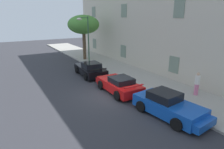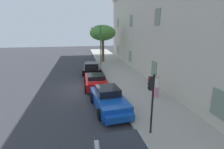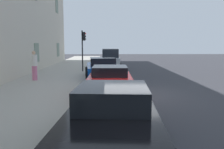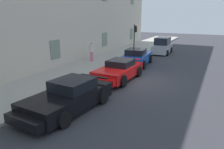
{
  "view_description": "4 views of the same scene",
  "coord_description": "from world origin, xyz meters",
  "views": [
    {
      "loc": [
        11.83,
        -6.99,
        5.87
      ],
      "look_at": [
        -1.31,
        0.93,
        1.23
      ],
      "focal_mm": 31.21,
      "sensor_mm": 36.0,
      "label": 1
    },
    {
      "loc": [
        15.22,
        -0.38,
        5.43
      ],
      "look_at": [
        -0.55,
        2.62,
        1.09
      ],
      "focal_mm": 27.34,
      "sensor_mm": 36.0,
      "label": 2
    },
    {
      "loc": [
        -10.75,
        1.1,
        2.35
      ],
      "look_at": [
        0.39,
        0.89,
        0.87
      ],
      "focal_mm": 37.99,
      "sensor_mm": 36.0,
      "label": 3
    },
    {
      "loc": [
        -13.05,
        -4.93,
        4.27
      ],
      "look_at": [
        -1.09,
        1.11,
        0.51
      ],
      "focal_mm": 34.27,
      "sensor_mm": 36.0,
      "label": 4
    }
  ],
  "objects": [
    {
      "name": "traffic_light",
      "position": [
        7.89,
        2.99,
        2.32
      ],
      "size": [
        0.22,
        0.36,
        3.18
      ],
      "color": "black",
      "rests_on": "sidewalk"
    },
    {
      "name": "hatchback_parked",
      "position": [
        11.02,
        0.86,
        0.84
      ],
      "size": [
        3.61,
        1.86,
        1.83
      ],
      "color": "#B2B7BC",
      "rests_on": "ground"
    },
    {
      "name": "pedestrian_admiring",
      "position": [
        3.41,
        5.48,
        1.03
      ],
      "size": [
        0.45,
        0.45,
        1.75
      ],
      "color": "pink",
      "rests_on": "sidewalk"
    },
    {
      "name": "sportscar_white_middle",
      "position": [
        4.55,
        1.48,
        0.64
      ],
      "size": [
        4.82,
        2.46,
        1.45
      ],
      "color": "#144CB2",
      "rests_on": "ground"
    },
    {
      "name": "sidewalk",
      "position": [
        0.0,
        4.55,
        0.07
      ],
      "size": [
        60.0,
        4.39,
        0.14
      ],
      "primitive_type": "cube",
      "color": "#A8A399",
      "rests_on": "ground"
    },
    {
      "name": "sportscar_yellow_flank",
      "position": [
        -0.48,
        1.0,
        0.61
      ],
      "size": [
        4.64,
        2.23,
        1.31
      ],
      "color": "red",
      "rests_on": "ground"
    },
    {
      "name": "sportscar_red_lead",
      "position": [
        -5.9,
        1.02,
        0.61
      ],
      "size": [
        4.96,
        2.46,
        1.38
      ],
      "color": "black",
      "rests_on": "ground"
    },
    {
      "name": "ground_plane",
      "position": [
        0.0,
        0.0,
        0.0
      ],
      "size": [
        80.0,
        80.0,
        0.0
      ],
      "primitive_type": "plane",
      "color": "#333338"
    }
  ]
}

